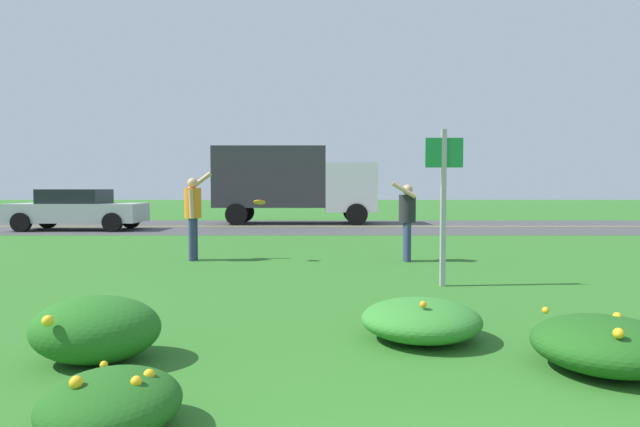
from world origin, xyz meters
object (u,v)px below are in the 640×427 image
Objects in this scene: person_thrower_orange_shirt at (193,211)px; box_truck_white at (292,181)px; car_silver_center_left at (78,209)px; person_catcher_dark_shirt at (407,215)px; sign_post_near_path at (444,191)px; frisbee_orange at (260,202)px.

box_truck_white is (1.42, 11.64, 0.78)m from person_thrower_orange_shirt.
person_thrower_orange_shirt is 10.06m from car_silver_center_left.
person_catcher_dark_shirt reaches higher than car_silver_center_left.
sign_post_near_path reaches higher than person_catcher_dark_shirt.
frisbee_orange is at bearing -6.72° from person_thrower_orange_shirt.
frisbee_orange is at bearing -90.21° from box_truck_white.
frisbee_orange is (-2.98, -0.02, 0.27)m from person_catcher_dark_shirt.
car_silver_center_left is at bearing 131.99° from frisbee_orange.
box_truck_white is (7.44, 3.58, 1.06)m from car_silver_center_left.
box_truck_white reaches higher than person_catcher_dark_shirt.
person_catcher_dark_shirt is (4.35, -0.14, -0.09)m from person_thrower_orange_shirt.
person_thrower_orange_shirt is 1.13× the size of person_catcher_dark_shirt.
sign_post_near_path reaches higher than car_silver_center_left.
person_catcher_dark_shirt is 6.57× the size of frisbee_orange.
person_catcher_dark_shirt is at bearing -38.31° from car_silver_center_left.
person_catcher_dark_shirt is at bearing 91.87° from sign_post_near_path.
car_silver_center_left is (-7.40, 8.22, -0.46)m from frisbee_orange.
person_thrower_orange_shirt reaches higher than car_silver_center_left.
person_catcher_dark_shirt is (-0.09, 2.77, -0.50)m from sign_post_near_path.
person_thrower_orange_shirt is 4.36m from person_catcher_dark_shirt.
car_silver_center_left is 0.67× the size of box_truck_white.
person_catcher_dark_shirt is 0.24× the size of box_truck_white.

